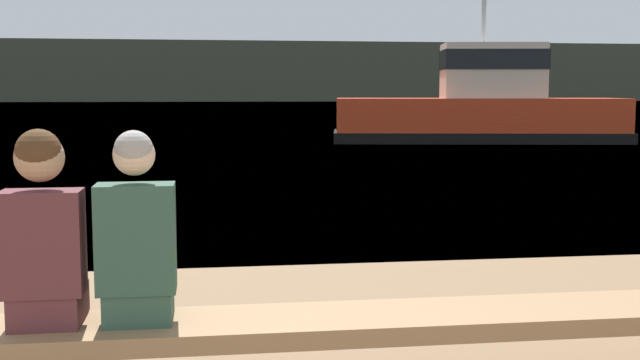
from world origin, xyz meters
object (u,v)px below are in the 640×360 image
(person_left, at_px, (44,237))
(tugboat_red, at_px, (481,111))
(person_right, at_px, (137,241))
(bench_main, at_px, (100,339))

(person_left, xyz_separation_m, tugboat_red, (9.48, 20.72, 0.08))
(person_right, bearing_deg, tugboat_red, 66.40)
(bench_main, distance_m, person_left, 0.57)
(bench_main, height_order, tugboat_red, tugboat_red)
(tugboat_red, bearing_deg, person_left, 165.21)
(bench_main, xyz_separation_m, person_right, (0.18, 0.01, 0.48))
(bench_main, bearing_deg, person_right, 2.36)
(person_left, bearing_deg, person_right, 0.36)
(person_left, relative_size, person_right, 1.01)
(person_left, height_order, person_right, person_left)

